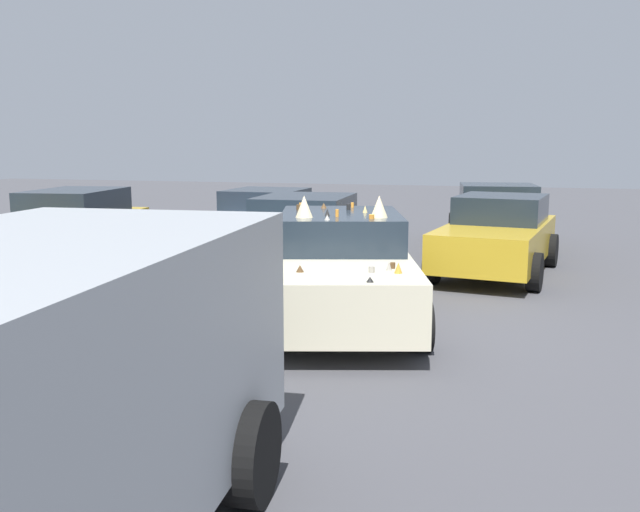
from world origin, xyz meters
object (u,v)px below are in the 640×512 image
parked_sedan_row_back_far (496,216)px  parked_sedan_far_left (497,236)px  art_car_decorated (341,267)px  parked_sedan_row_back_center (70,225)px  parked_sedan_near_right (304,233)px  parked_sedan_behind_left (268,219)px

parked_sedan_row_back_far → parked_sedan_far_left: 3.38m
art_car_decorated → parked_sedan_row_back_far: size_ratio=1.16×
art_car_decorated → parked_sedan_row_back_far: art_car_decorated is taller
parked_sedan_row_back_center → parked_sedan_near_right: size_ratio=1.13×
parked_sedan_row_back_center → parked_sedan_far_left: size_ratio=1.11×
art_car_decorated → parked_sedan_near_right: size_ratio=1.15×
parked_sedan_far_left → parked_sedan_near_right: parked_sedan_far_left is taller
parked_sedan_behind_left → parked_sedan_near_right: 2.93m
art_car_decorated → parked_sedan_near_right: art_car_decorated is taller
parked_sedan_behind_left → parked_sedan_far_left: size_ratio=0.94×
parked_sedan_row_back_far → parked_sedan_row_back_center: size_ratio=0.87×
parked_sedan_behind_left → parked_sedan_row_back_center: parked_sedan_row_back_center is taller
art_car_decorated → parked_sedan_row_back_far: (7.44, -1.94, -0.01)m
parked_sedan_far_left → parked_sedan_near_right: bearing=-69.8°
parked_sedan_behind_left → parked_sedan_near_right: parked_sedan_near_right is taller
parked_sedan_near_right → parked_sedan_row_back_center: bearing=-91.2°
parked_sedan_row_back_far → parked_sedan_near_right: size_ratio=0.98×
parked_sedan_behind_left → parked_sedan_near_right: size_ratio=0.96×
parked_sedan_far_left → parked_sedan_row_back_center: bearing=-75.9°
art_car_decorated → parked_sedan_row_back_center: (3.27, 6.64, -0.00)m
parked_sedan_far_left → parked_sedan_near_right: (-0.72, 3.58, 0.01)m
parked_sedan_far_left → parked_sedan_near_right: size_ratio=1.02×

